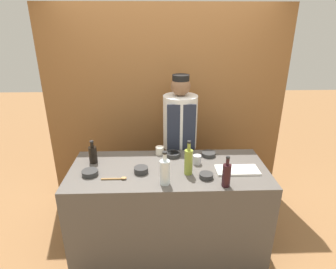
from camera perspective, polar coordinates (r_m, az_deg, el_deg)
ground_plane at (r=3.21m, az=0.10°, el=-21.34°), size 14.00×14.00×0.00m
cabinet_wall at (r=3.53m, az=-0.50°, el=5.53°), size 2.90×0.18×2.40m
counter at (r=2.91m, az=0.11°, el=-14.78°), size 1.86×0.79×0.92m
sauce_bowl_white at (r=2.92m, az=8.22°, el=-3.91°), size 0.14×0.14×0.04m
sauce_bowl_yellow at (r=2.59m, az=-5.50°, el=-7.13°), size 0.13×0.13×0.05m
sauce_bowl_red at (r=2.64m, az=-15.57°, el=-7.46°), size 0.15×0.15×0.05m
sauce_bowl_brown at (r=2.52m, az=7.77°, el=-8.26°), size 0.12×0.12×0.04m
sauce_bowl_orange at (r=2.88m, az=1.00°, el=-4.00°), size 0.15×0.15×0.04m
cutting_board at (r=2.69m, az=13.87°, el=-7.03°), size 0.39×0.19×0.02m
bottle_wine at (r=2.40m, az=11.80°, el=-7.99°), size 0.07×0.07×0.28m
bottle_soy at (r=2.82m, az=-15.01°, el=-3.88°), size 0.08×0.08×0.23m
bottle_oil at (r=2.52m, az=4.19°, el=-5.43°), size 0.08×0.08×0.32m
bottle_clear at (r=2.37m, az=-0.64°, el=-7.52°), size 0.09×0.09×0.30m
cup_cream at (r=2.92m, az=-1.69°, el=-3.25°), size 0.09×0.09×0.08m
cup_steel at (r=2.74m, az=5.91°, el=-5.09°), size 0.08×0.08×0.09m
wooden_spoon at (r=2.52m, az=-10.34°, el=-8.79°), size 0.22×0.04×0.02m
chef_center at (r=3.23m, az=2.40°, el=-1.66°), size 0.38×0.38×1.68m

